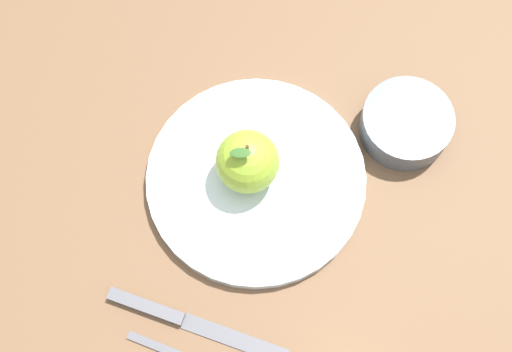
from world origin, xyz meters
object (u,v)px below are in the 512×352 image
(dinner_plate, at_px, (256,179))
(apple, at_px, (248,162))
(knife, at_px, (180,319))
(side_bowl, at_px, (406,122))

(dinner_plate, xyz_separation_m, apple, (0.00, -0.01, 0.04))
(apple, height_order, knife, apple)
(side_bowl, height_order, knife, side_bowl)
(side_bowl, relative_size, knife, 0.55)
(dinner_plate, xyz_separation_m, knife, (0.17, 0.06, -0.01))
(apple, bearing_deg, dinner_plate, 104.85)
(apple, bearing_deg, knife, 21.28)
(knife, bearing_deg, apple, -158.72)
(apple, bearing_deg, side_bowl, 153.13)
(apple, relative_size, side_bowl, 0.78)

